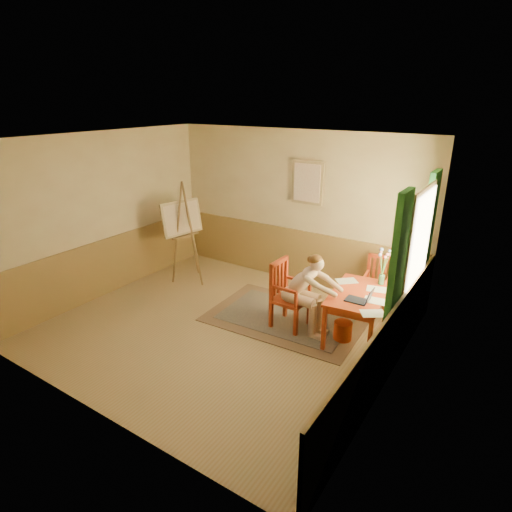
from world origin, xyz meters
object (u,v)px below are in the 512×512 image
Objects in this scene: table at (358,298)px; chair_left at (288,294)px; chair_back at (377,284)px; easel at (183,222)px; laptop at (361,299)px; figure at (305,289)px.

chair_left is (-1.01, -0.25, -0.11)m from table.
chair_back is 0.48× the size of easel.
table is 1.40× the size of chair_back.
laptop is at bearing -8.57° from easel.
chair_left is 1.59m from chair_back.
figure is 0.84m from laptop.
chair_left is at bearing -11.98° from easel.
table is 0.67× the size of easel.
figure is 3.56× the size of laptop.
table is at bearing 20.80° from figure.
chair_left is 2.67m from easel.
easel reaches higher than chair_left.
table is 0.32m from laptop.
chair_back is at bearing 62.91° from figure.
easel reaches higher than figure.
easel is at bearing 171.43° from laptop.
chair_left is 0.84× the size of figure.
laptop reaches higher than chair_back.
laptop is 3.73m from easel.
figure is at bearing -179.78° from laptop.
easel is at bearing -168.11° from chair_back.
chair_back is at bearing 97.66° from laptop.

